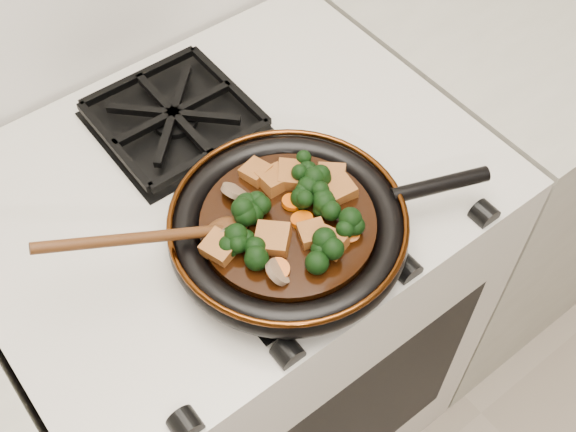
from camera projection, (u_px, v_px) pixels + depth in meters
stove at (242, 323)px, 1.43m from camera, size 0.76×0.60×0.90m
burner_grate_front at (283, 235)px, 0.99m from camera, size 0.23×0.23×0.03m
burner_grate_back at (174, 118)px, 1.12m from camera, size 0.23×0.23×0.03m
skillet at (290, 227)px, 0.96m from camera, size 0.43×0.32×0.05m
braising_sauce at (288, 225)px, 0.95m from camera, size 0.23×0.23×0.02m
tofu_cube_0 at (331, 177)px, 0.98m from camera, size 0.05×0.05×0.02m
tofu_cube_1 at (256, 172)px, 0.99m from camera, size 0.04×0.04×0.02m
tofu_cube_2 at (330, 243)px, 0.92m from camera, size 0.04×0.05×0.02m
tofu_cube_3 at (220, 248)px, 0.91m from camera, size 0.05×0.05×0.03m
tofu_cube_4 at (292, 176)px, 0.98m from camera, size 0.06×0.06×0.03m
tofu_cube_5 at (340, 190)px, 0.97m from camera, size 0.04×0.04×0.02m
tofu_cube_6 at (273, 239)px, 0.92m from camera, size 0.06×0.06×0.03m
tofu_cube_7 at (274, 180)px, 0.98m from camera, size 0.04×0.04×0.03m
tofu_cube_8 at (313, 234)px, 0.92m from camera, size 0.04×0.05×0.02m
broccoli_floret_0 at (327, 210)px, 0.95m from camera, size 0.08×0.08×0.06m
broccoli_floret_1 at (253, 260)px, 0.90m from camera, size 0.08×0.09×0.06m
broccoli_floret_2 at (320, 186)px, 0.96m from camera, size 0.08×0.08×0.06m
broccoli_floret_3 at (304, 197)px, 0.96m from camera, size 0.07×0.07×0.06m
broccoli_floret_4 at (250, 207)px, 0.94m from camera, size 0.08×0.09×0.07m
broccoli_floret_5 at (304, 171)px, 0.98m from camera, size 0.09×0.08×0.07m
broccoli_floret_6 at (321, 254)px, 0.90m from camera, size 0.08×0.07×0.06m
broccoli_floret_7 at (354, 230)px, 0.92m from camera, size 0.08×0.08×0.07m
broccoli_floret_8 at (238, 243)px, 0.92m from camera, size 0.08×0.09×0.06m
carrot_coin_0 at (292, 202)px, 0.96m from camera, size 0.03×0.03×0.01m
carrot_coin_1 at (278, 269)px, 0.90m from camera, size 0.03×0.03×0.02m
carrot_coin_2 at (349, 232)px, 0.93m from camera, size 0.03×0.03×0.02m
carrot_coin_3 at (290, 175)px, 0.99m from camera, size 0.03×0.03×0.02m
carrot_coin_4 at (302, 220)px, 0.94m from camera, size 0.03×0.03×0.01m
mushroom_slice_0 at (230, 243)px, 0.92m from camera, size 0.04×0.04×0.02m
mushroom_slice_1 at (225, 231)px, 0.93m from camera, size 0.04×0.04×0.03m
mushroom_slice_2 at (235, 192)px, 0.97m from camera, size 0.04×0.04×0.03m
mushroom_slice_3 at (278, 272)px, 0.89m from camera, size 0.04×0.05×0.03m
wooden_spoon at (175, 235)px, 0.90m from camera, size 0.15×0.07×0.24m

